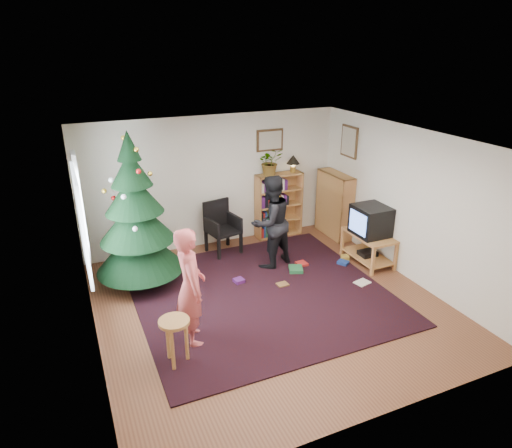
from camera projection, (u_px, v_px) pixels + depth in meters
name	position (u px, v px, depth m)	size (l,w,h in m)	color
floor	(269.00, 304.00, 6.97)	(5.00, 5.00, 0.00)	brown
ceiling	(272.00, 141.00, 6.03)	(5.00, 5.00, 0.00)	white
wall_back	(214.00, 182.00, 8.62)	(5.00, 0.02, 2.50)	silver
wall_front	(382.00, 320.00, 4.38)	(5.00, 0.02, 2.50)	silver
wall_left	(86.00, 260.00, 5.57)	(0.02, 5.00, 2.50)	silver
wall_right	(409.00, 205.00, 7.43)	(0.02, 5.00, 2.50)	silver
rug	(261.00, 294.00, 7.22)	(3.80, 3.60, 0.02)	black
window_pane	(82.00, 224.00, 6.00)	(0.04, 1.20, 1.40)	silver
curtain	(81.00, 207.00, 6.60)	(0.06, 0.35, 1.60)	silver
picture_back	(270.00, 140.00, 8.76)	(0.55, 0.03, 0.42)	#4C3319
picture_right	(349.00, 142.00, 8.64)	(0.03, 0.50, 0.60)	#4C3319
christmas_tree	(136.00, 224.00, 7.16)	(1.40, 1.40, 2.53)	#3F2816
bookshelf_back	(279.00, 204.00, 9.19)	(0.95, 0.30, 1.30)	#B97742
bookshelf_right	(334.00, 204.00, 9.20)	(0.30, 0.95, 1.30)	#B97742
tv_stand	(368.00, 245.00, 8.15)	(0.54, 0.98, 0.55)	#B97742
crt_tv	(371.00, 220.00, 7.97)	(0.55, 0.60, 0.52)	black
armchair	(221.00, 225.00, 8.54)	(0.63, 0.63, 0.98)	black
stool	(175.00, 330.00, 5.51)	(0.38, 0.38, 0.63)	#B97742
person_standing	(191.00, 287.00, 5.84)	(0.59, 0.39, 1.62)	#C95051
person_by_chair	(271.00, 222.00, 7.85)	(0.80, 0.63, 1.65)	black
potted_plant	(270.00, 162.00, 8.77)	(0.47, 0.41, 0.53)	gray
table_lamp	(293.00, 161.00, 8.97)	(0.26, 0.26, 0.35)	#A57F33
floor_clutter	(311.00, 271.00, 7.86)	(2.28, 1.18, 0.08)	#A51E19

